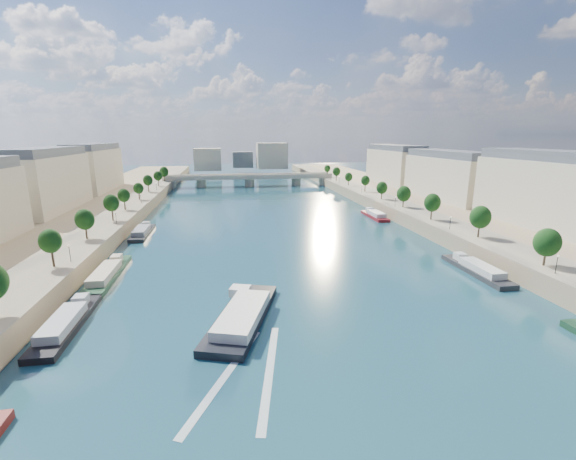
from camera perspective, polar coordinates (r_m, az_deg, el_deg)
name	(u,v)px	position (r m, az deg, el deg)	size (l,w,h in m)	color
ground	(277,240)	(127.85, -1.63, -1.46)	(700.00, 700.00, 0.00)	#0E303E
quay_left	(41,242)	(137.95, -32.80, -1.50)	(44.00, 520.00, 5.00)	#9E8460
quay_right	(475,225)	(153.95, 25.98, 0.73)	(44.00, 520.00, 5.00)	#9E8460
pave_left	(93,232)	(132.02, -26.98, -0.24)	(14.00, 520.00, 0.10)	gray
pave_right	(437,219)	(145.35, 21.24, 1.52)	(14.00, 520.00, 0.10)	gray
trees_left	(99,213)	(132.21, -26.16, 2.28)	(4.80, 268.80, 8.26)	#382B1E
trees_right	(419,199)	(151.98, 18.88, 4.31)	(4.80, 268.80, 8.26)	#382B1E
lamps_left	(97,230)	(120.78, -26.47, -0.05)	(0.36, 200.36, 4.28)	black
lamps_right	(419,209)	(146.92, 18.84, 2.93)	(0.36, 200.36, 4.28)	black
buildings_left	(7,191)	(151.80, -36.24, 4.64)	(16.00, 226.00, 23.20)	#BDB391
buildings_right	(490,181)	(169.00, 27.80, 6.40)	(16.00, 226.00, 23.20)	#BDB391
skyline	(247,158)	(342.81, -6.09, 10.63)	(79.00, 42.00, 22.00)	#BDB391
bridge	(250,179)	(263.46, -5.71, 7.58)	(112.00, 12.00, 8.15)	#C1B79E
tour_barge	(242,315)	(74.23, -6.78, -12.46)	(16.21, 28.93, 3.79)	black
wake	(248,373)	(60.38, -5.98, -20.31)	(15.55, 25.74, 0.04)	silver
moored_barges_left	(63,328)	(80.29, -30.40, -12.45)	(5.00, 163.33, 3.60)	#191B39
moored_barges_right	(512,289)	(99.32, 30.24, -7.51)	(5.00, 164.01, 3.60)	black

